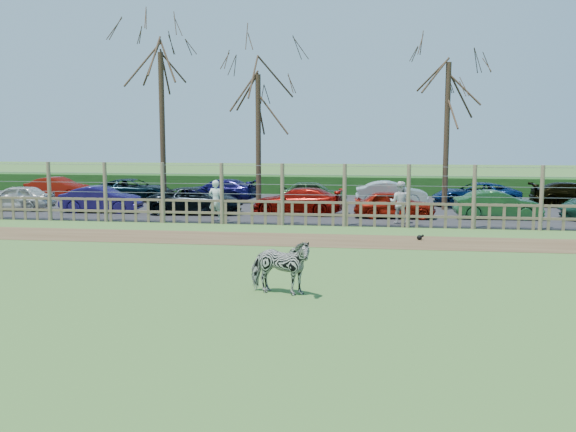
# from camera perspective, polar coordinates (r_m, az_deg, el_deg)

# --- Properties ---
(ground) EXTENTS (120.00, 120.00, 0.00)m
(ground) POSITION_cam_1_polar(r_m,az_deg,el_deg) (18.21, -4.22, -4.39)
(ground) COLOR #6D9748
(ground) RESTS_ON ground
(dirt_strip) EXTENTS (34.00, 2.80, 0.01)m
(dirt_strip) POSITION_cam_1_polar(r_m,az_deg,el_deg) (22.55, -1.81, -2.06)
(dirt_strip) COLOR brown
(dirt_strip) RESTS_ON ground
(asphalt) EXTENTS (44.00, 13.00, 0.04)m
(asphalt) POSITION_cam_1_polar(r_m,az_deg,el_deg) (32.35, 1.19, 0.85)
(asphalt) COLOR #232326
(asphalt) RESTS_ON ground
(hedge) EXTENTS (46.00, 2.00, 1.10)m
(hedge) POSITION_cam_1_polar(r_m,az_deg,el_deg) (39.23, 2.41, 2.78)
(hedge) COLOR #1E4716
(hedge) RESTS_ON ground
(fence) EXTENTS (30.16, 0.16, 2.50)m
(fence) POSITION_cam_1_polar(r_m,az_deg,el_deg) (25.86, -0.50, 0.95)
(fence) COLOR brown
(fence) RESTS_ON ground
(tree_left) EXTENTS (4.80, 4.80, 7.88)m
(tree_left) POSITION_cam_1_polar(r_m,az_deg,el_deg) (31.69, -11.19, 10.71)
(tree_left) COLOR #3D2B1E
(tree_left) RESTS_ON ground
(tree_mid) EXTENTS (4.80, 4.80, 6.83)m
(tree_mid) POSITION_cam_1_polar(r_m,az_deg,el_deg) (31.47, -2.67, 9.50)
(tree_mid) COLOR #3D2B1E
(tree_mid) RESTS_ON ground
(tree_right) EXTENTS (4.80, 4.80, 7.35)m
(tree_right) POSITION_cam_1_polar(r_m,az_deg,el_deg) (31.62, 14.01, 9.96)
(tree_right) COLOR #3D2B1E
(tree_right) RESTS_ON ground
(zebra) EXTENTS (1.67, 1.01, 1.31)m
(zebra) POSITION_cam_1_polar(r_m,az_deg,el_deg) (14.80, -0.72, -4.52)
(zebra) COLOR gray
(zebra) RESTS_ON ground
(visitor_a) EXTENTS (0.67, 0.48, 1.72)m
(visitor_a) POSITION_cam_1_polar(r_m,az_deg,el_deg) (26.94, -6.44, 1.37)
(visitor_a) COLOR silver
(visitor_a) RESTS_ON asphalt
(visitor_b) EXTENTS (0.97, 0.83, 1.72)m
(visitor_b) POSITION_cam_1_polar(r_m,az_deg,el_deg) (26.46, 9.90, 1.20)
(visitor_b) COLOR silver
(visitor_b) RESTS_ON asphalt
(crow) EXTENTS (0.25, 0.18, 0.20)m
(crow) POSITION_cam_1_polar(r_m,az_deg,el_deg) (22.80, 11.63, -1.87)
(crow) COLOR black
(crow) RESTS_ON ground
(car_0) EXTENTS (3.59, 1.59, 1.20)m
(car_0) POSITION_cam_1_polar(r_m,az_deg,el_deg) (33.28, -23.01, 1.52)
(car_0) COLOR beige
(car_0) RESTS_ON asphalt
(car_1) EXTENTS (3.71, 1.47, 1.20)m
(car_1) POSITION_cam_1_polar(r_m,az_deg,el_deg) (31.09, -16.26, 1.44)
(car_1) COLOR #1B1253
(car_1) RESTS_ON asphalt
(car_2) EXTENTS (4.45, 2.29, 1.20)m
(car_2) POSITION_cam_1_polar(r_m,az_deg,el_deg) (29.62, -8.18, 1.38)
(car_2) COLOR black
(car_2) RESTS_ON asphalt
(car_3) EXTENTS (4.26, 2.03, 1.20)m
(car_3) POSITION_cam_1_polar(r_m,az_deg,el_deg) (29.10, 0.86, 1.35)
(car_3) COLOR maroon
(car_3) RESTS_ON asphalt
(car_4) EXTENTS (3.54, 1.47, 1.20)m
(car_4) POSITION_cam_1_polar(r_m,az_deg,el_deg) (28.21, 9.45, 1.05)
(car_4) COLOR maroon
(car_4) RESTS_ON asphalt
(car_5) EXTENTS (3.69, 1.42, 1.20)m
(car_5) POSITION_cam_1_polar(r_m,az_deg,el_deg) (29.05, 18.13, 0.97)
(car_5) COLOR #215229
(car_5) RESTS_ON asphalt
(car_7) EXTENTS (3.73, 1.55, 1.20)m
(car_7) POSITION_cam_1_polar(r_m,az_deg,el_deg) (38.18, -19.72, 2.36)
(car_7) COLOR maroon
(car_7) RESTS_ON asphalt
(car_8) EXTENTS (4.46, 2.32, 1.20)m
(car_8) POSITION_cam_1_polar(r_m,az_deg,el_deg) (35.80, -13.57, 2.28)
(car_8) COLOR black
(car_8) RESTS_ON asphalt
(car_9) EXTENTS (4.32, 2.20, 1.20)m
(car_9) POSITION_cam_1_polar(r_m,az_deg,el_deg) (34.75, -6.17, 2.29)
(car_9) COLOR #0F0D42
(car_9) RESTS_ON asphalt
(car_10) EXTENTS (3.54, 1.46, 1.20)m
(car_10) POSITION_cam_1_polar(r_m,az_deg,el_deg) (33.33, 2.27, 2.11)
(car_10) COLOR #254B22
(car_10) RESTS_ON asphalt
(car_11) EXTENTS (3.71, 1.48, 1.20)m
(car_11) POSITION_cam_1_polar(r_m,az_deg,el_deg) (33.35, 9.18, 2.03)
(car_11) COLOR #B3C0BC
(car_11) RESTS_ON asphalt
(car_12) EXTENTS (4.33, 2.02, 1.20)m
(car_12) POSITION_cam_1_polar(r_m,az_deg,el_deg) (33.57, 16.33, 1.86)
(car_12) COLOR #09204E
(car_12) RESTS_ON asphalt
(car_13) EXTENTS (4.20, 1.84, 1.20)m
(car_13) POSITION_cam_1_polar(r_m,az_deg,el_deg) (35.10, 24.01, 1.74)
(car_13) COLOR black
(car_13) RESTS_ON asphalt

